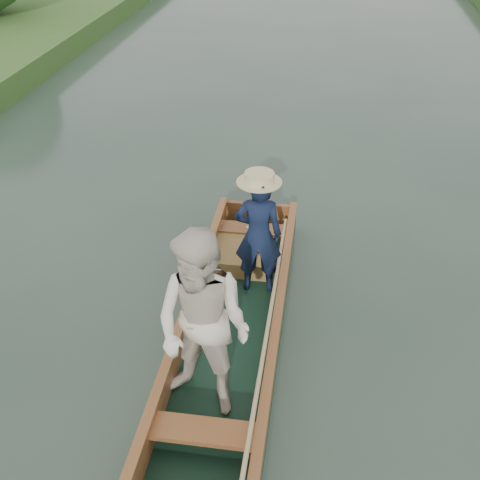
# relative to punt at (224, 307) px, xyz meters

# --- Properties ---
(ground) EXTENTS (120.00, 120.00, 0.00)m
(ground) POSITION_rel_punt_xyz_m (0.03, 0.34, -0.72)
(ground) COLOR #283D30
(ground) RESTS_ON ground
(punt) EXTENTS (1.23, 5.00, 2.06)m
(punt) POSITION_rel_punt_xyz_m (0.00, 0.00, 0.00)
(punt) COLOR black
(punt) RESTS_ON ground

